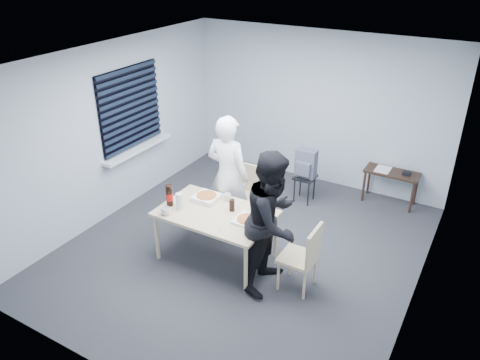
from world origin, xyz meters
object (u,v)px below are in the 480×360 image
Objects in this scene: backpack at (306,164)px; soda_bottle at (169,196)px; chair_far at (243,189)px; person_white at (228,176)px; side_table at (392,176)px; chair_right at (305,254)px; mug_b at (227,197)px; mug_a at (166,211)px; dining_table at (216,216)px; stool at (305,182)px; person_black at (273,221)px.

soda_bottle is at bearing -120.09° from backpack.
chair_far is 3.00× the size of soda_bottle.
side_table is at bearing -132.99° from person_white.
chair_far is 1.95× the size of backpack.
chair_right is 8.90× the size of mug_b.
soda_bottle is (-2.23, -2.81, 0.38)m from side_table.
soda_bottle reaches higher than mug_a.
stool is at bearing 78.82° from dining_table.
backpack is (-0.45, 2.09, -0.21)m from person_black.
mug_b reaches higher than stool.
person_black is at bearing 11.81° from mug_a.
stool is (0.40, 2.03, -0.32)m from dining_table.
side_table is 1.39m from backpack.
backpack is at bearing -151.99° from side_table.
person_white is 0.92m from soda_bottle.
stool is at bearing 75.64° from mug_b.
person_black is 3.87× the size of backpack.
mug_a is (-0.92, -2.38, 0.09)m from backpack.
person_black is (-0.40, -0.07, 0.37)m from chair_right.
person_white is (-0.23, 0.68, 0.23)m from dining_table.
person_white is at bearing 155.15° from chair_right.
side_table is 1.84× the size of backpack.
person_white reaches higher than chair_far.
dining_table is at bearing 84.81° from person_black.
person_white reaches higher than mug_a.
stool is at bearing 12.11° from person_black.
person_white is 1.58m from stool.
person_black reaches higher than side_table.
backpack reaches higher than chair_right.
mug_a is at bearing -111.01° from stool.
mug_b is at bearing 40.18° from soda_bottle.
chair_far is at bearing 102.62° from mug_b.
mug_a is at bearing -124.62° from mug_b.
person_black reaches higher than mug_b.
dining_table is 2.09m from stool.
chair_far is at bearing 143.76° from chair_right.
stool is at bearing 58.77° from chair_far.
soda_bottle is (-0.62, -0.15, 0.20)m from dining_table.
backpack is 1.54× the size of soda_bottle.
person_white is at bearing 54.92° from person_black.
chair_far is 1.79m from chair_right.
dining_table is 1.08m from chair_far.
mug_a reaches higher than dining_table.
soda_bottle is at bearing -166.07° from dining_table.
side_table is (1.84, 1.98, -0.41)m from person_white.
chair_right is 2.21m from stool.
person_black is at bearing -169.64° from chair_right.
dining_table is 2.05m from backpack.
chair_far is at bearing -121.23° from stool.
stool is at bearing 85.05° from backpack.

